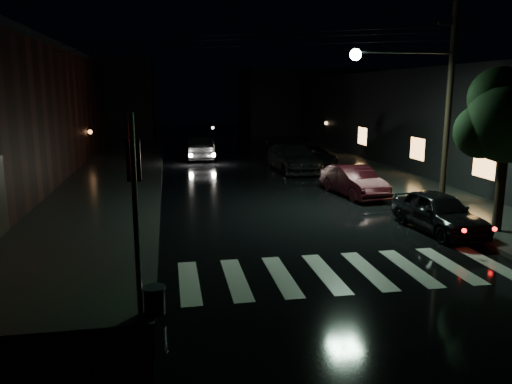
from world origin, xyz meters
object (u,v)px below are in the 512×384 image
parked_car_a (439,212)px  oncoming_car (198,148)px  parked_car_c (293,157)px  parked_car_d (314,156)px  parked_car_b (354,181)px

parked_car_a → oncoming_car: bearing=104.7°
parked_car_c → oncoming_car: parked_car_c is taller
parked_car_d → oncoming_car: size_ratio=0.94×
parked_car_b → parked_car_d: (0.86, 9.20, -0.06)m
parked_car_d → parked_car_a: bearing=-88.5°
parked_car_b → parked_car_c: parked_car_c is taller
parked_car_c → parked_car_d: (1.80, 1.54, -0.18)m
parked_car_a → oncoming_car: 21.01m
parked_car_c → parked_car_d: parked_car_c is taller
parked_car_a → parked_car_b: size_ratio=0.95×
parked_car_a → parked_car_d: parked_car_a is taller
parked_car_c → oncoming_car: bearing=127.9°
parked_car_b → parked_car_c: bearing=89.3°
parked_car_b → parked_car_d: parked_car_b is taller
parked_car_a → parked_car_b: bearing=92.0°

